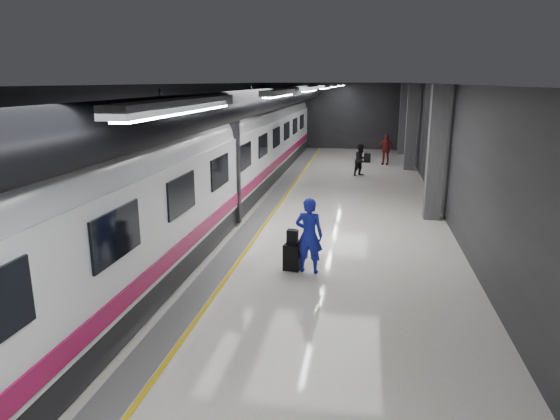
{
  "coord_description": "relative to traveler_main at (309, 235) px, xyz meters",
  "views": [
    {
      "loc": [
        2.21,
        -15.29,
        4.6
      ],
      "look_at": [
        -0.03,
        -2.24,
        1.17
      ],
      "focal_mm": 32.0,
      "sensor_mm": 36.0,
      "label": 1
    }
  ],
  "objects": [
    {
      "name": "shoulder_bag",
      "position": [
        -0.42,
        0.09,
        -0.1
      ],
      "size": [
        0.3,
        0.19,
        0.37
      ],
      "primitive_type": "cube",
      "rotation": [
        0.0,
        0.0,
        -0.14
      ],
      "color": "black",
      "rests_on": "suitcase_main"
    },
    {
      "name": "traveler_main",
      "position": [
        0.0,
        0.0,
        0.0
      ],
      "size": [
        0.74,
        0.54,
        1.9
      ],
      "primitive_type": "imported",
      "rotation": [
        0.0,
        0.0,
        3.02
      ],
      "color": "#1C18B9",
      "rests_on": "ground"
    },
    {
      "name": "suitcase_main",
      "position": [
        -0.43,
        0.05,
        -0.62
      ],
      "size": [
        0.44,
        0.32,
        0.67
      ],
      "primitive_type": "cube",
      "rotation": [
        0.0,
        0.0,
        -0.16
      ],
      "color": "black",
      "rests_on": "ground"
    },
    {
      "name": "traveler_far_b",
      "position": [
        2.4,
        17.18,
        -0.08
      ],
      "size": [
        1.09,
        0.67,
        1.73
      ],
      "primitive_type": "imported",
      "rotation": [
        0.0,
        0.0,
        -0.26
      ],
      "color": "maroon",
      "rests_on": "ground"
    },
    {
      "name": "platform_hall",
      "position": [
        -1.23,
        4.67,
        2.59
      ],
      "size": [
        10.02,
        40.02,
        4.51
      ],
      "color": "black",
      "rests_on": "ground"
    },
    {
      "name": "ground",
      "position": [
        -0.94,
        3.72,
        -0.95
      ],
      "size": [
        40.0,
        40.0,
        0.0
      ],
      "primitive_type": "plane",
      "color": "silver",
      "rests_on": "ground"
    },
    {
      "name": "train",
      "position": [
        -4.19,
        3.72,
        1.12
      ],
      "size": [
        3.05,
        38.0,
        4.05
      ],
      "color": "black",
      "rests_on": "ground"
    },
    {
      "name": "suitcase_far",
      "position": [
        1.4,
        17.73,
        -0.69
      ],
      "size": [
        0.39,
        0.28,
        0.52
      ],
      "primitive_type": "cube",
      "rotation": [
        0.0,
        0.0,
        -0.15
      ],
      "color": "black",
      "rests_on": "ground"
    },
    {
      "name": "traveler_far_a",
      "position": [
        1.08,
        13.41,
        -0.15
      ],
      "size": [
        0.97,
        0.97,
        1.59
      ],
      "primitive_type": "imported",
      "rotation": [
        0.0,
        0.0,
        0.78
      ],
      "color": "black",
      "rests_on": "ground"
    }
  ]
}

